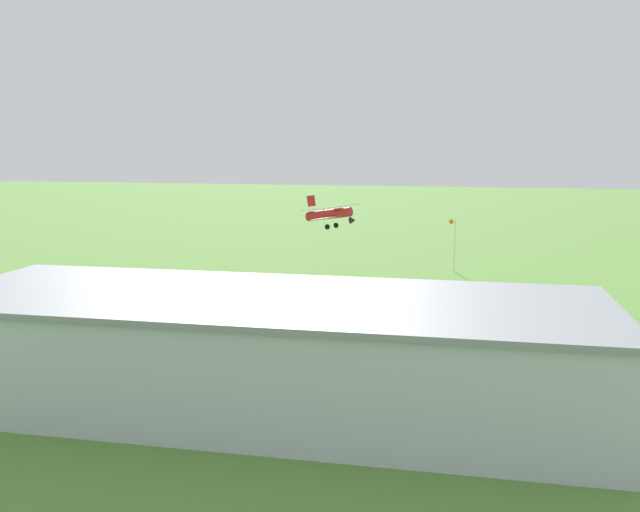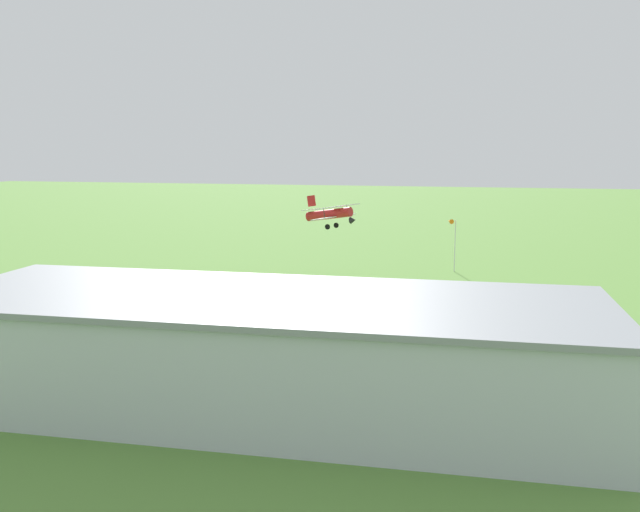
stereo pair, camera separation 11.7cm
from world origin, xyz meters
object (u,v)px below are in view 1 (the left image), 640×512
person_walking_on_apron (154,308)px  person_watching_takeoff (594,331)px  car_grey (93,316)px  windsock (451,225)px  biplane (331,214)px  car_white (37,310)px  hangar (267,351)px

person_walking_on_apron → person_watching_takeoff: size_ratio=1.16×
car_grey → windsock: 45.45m
biplane → person_watching_takeoff: bearing=141.3°
car_grey → person_watching_takeoff: (-42.46, -5.12, -0.13)m
person_walking_on_apron → windsock: (-25.58, -30.30, 5.00)m
biplane → car_white: biplane is taller
car_white → windsock: size_ratio=0.69×
car_grey → windsock: (-29.52, -34.20, 5.00)m
car_grey → person_watching_takeoff: bearing=-173.1°
hangar → car_white: hangar is taller
car_white → person_watching_takeoff: size_ratio=3.04×
hangar → person_walking_on_apron: hangar is taller
hangar → person_watching_takeoff: (-21.64, -19.65, -2.69)m
car_white → person_watching_takeoff: 48.70m
hangar → person_walking_on_apron: 25.12m
biplane → person_walking_on_apron: size_ratio=4.57×
car_white → windsock: bearing=-136.6°
windsock → biplane: bearing=29.1°
car_grey → car_white: 6.06m
car_grey → car_white: size_ratio=0.97×
person_walking_on_apron → windsock: bearing=-130.2°
biplane → person_walking_on_apron: bearing=62.4°
biplane → windsock: biplane is taller
hangar → windsock: size_ratio=6.05×
biplane → person_watching_takeoff: biplane is taller
person_watching_takeoff → car_grey: bearing=6.9°
car_white → hangar: bearing=150.6°
person_walking_on_apron → person_watching_takeoff: bearing=-178.2°
biplane → person_watching_takeoff: size_ratio=5.29×
biplane → car_white: (21.77, 25.95, -6.88)m
hangar → person_walking_on_apron: size_ratio=22.99×
car_white → person_watching_takeoff: (-48.49, -4.55, -0.12)m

